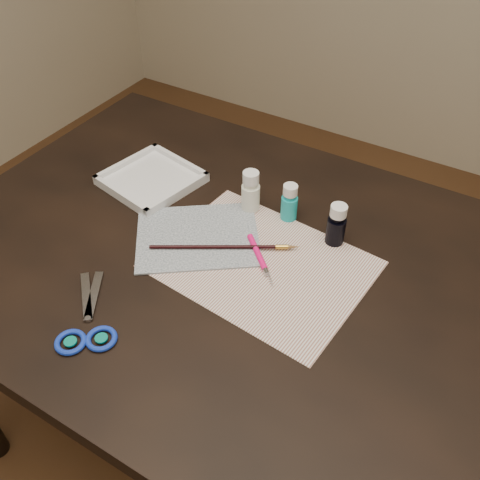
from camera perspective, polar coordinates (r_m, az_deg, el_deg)
The scene contains 11 objects.
ground at distance 1.70m, azimuth 0.00°, elevation -20.59°, with size 3.50×3.50×0.02m, color #422614.
table at distance 1.37m, azimuth 0.00°, elevation -13.24°, with size 1.30×0.90×0.75m, color black.
paper at distance 1.07m, azimuth 2.32°, elevation -2.60°, with size 0.41×0.31×0.00m, color white.
canvas at distance 1.13m, azimuth -4.55°, elevation 0.40°, with size 0.25×0.20×0.00m, color #142538.
paint_bottle_white at distance 1.17m, azimuth 1.14°, elevation 5.22°, with size 0.04×0.04×0.10m, color white.
paint_bottle_cyan at distance 1.16m, azimuth 5.30°, elevation 4.03°, with size 0.04×0.04×0.09m, color #17A8B1.
paint_bottle_navy at distance 1.11m, azimuth 10.26°, elevation 1.64°, with size 0.04×0.04×0.10m, color black.
paintbrush at distance 1.09m, azimuth -1.60°, elevation -0.74°, with size 0.31×0.01×0.01m, color black, non-canonical shape.
craft_knife at distance 1.07m, azimuth 2.26°, elevation -2.18°, with size 0.15×0.01×0.01m, color #F40F6F, non-canonical shape.
scissors at distance 1.02m, azimuth -16.30°, elevation -7.30°, with size 0.22×0.11×0.01m, color silver, non-canonical shape.
palette_tray at distance 1.29m, azimuth -9.42°, elevation 6.49°, with size 0.20×0.20×0.02m, color white.
Camera 1 is at (0.40, -0.67, 1.51)m, focal length 40.00 mm.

